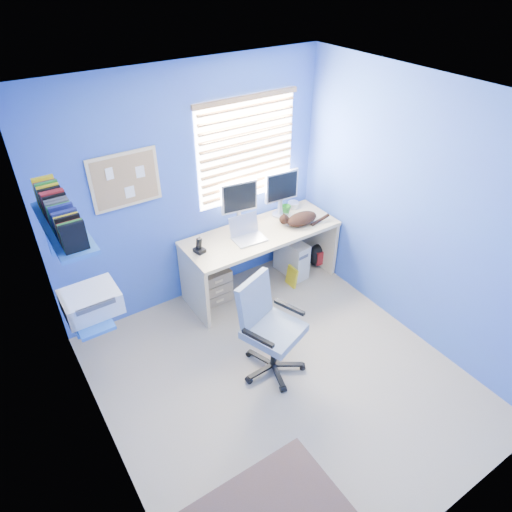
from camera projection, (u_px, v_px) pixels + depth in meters
floor at (281, 379)px, 4.20m from camera, size 3.00×3.20×0.00m
ceiling at (294, 106)px, 2.78m from camera, size 3.00×3.20×0.00m
wall_back at (192, 191)px, 4.59m from camera, size 3.00×0.01×2.50m
wall_front at (468, 422)px, 2.39m from camera, size 3.00×0.01×2.50m
wall_left at (91, 350)px, 2.81m from camera, size 0.01×3.20×2.50m
wall_right at (418, 217)px, 4.17m from camera, size 0.01×3.20×2.50m
desk at (261, 260)px, 5.13m from camera, size 1.73×0.65×0.74m
laptop at (249, 231)px, 4.73m from camera, size 0.35×0.28×0.22m
monitor_left at (238, 205)px, 4.85m from camera, size 0.41×0.18×0.54m
monitor_right at (281, 194)px, 5.07m from camera, size 0.41×0.15×0.54m
phone at (199, 245)px, 4.55m from camera, size 0.11×0.13×0.17m
mug at (286, 210)px, 5.22m from camera, size 0.10×0.09×0.10m
cd_spindle at (293, 205)px, 5.35m from camera, size 0.13×0.13×0.07m
cat at (302, 219)px, 5.01m from camera, size 0.43×0.34×0.14m
tower_pc at (291, 257)px, 5.43m from camera, size 0.23×0.46×0.45m
drawer_boxes at (213, 284)px, 5.03m from camera, size 0.35×0.28×0.41m
yellow_book at (292, 277)px, 5.28m from camera, size 0.03×0.17×0.24m
backpack at (317, 255)px, 5.60m from camera, size 0.27×0.21×0.30m
office_chair at (269, 339)px, 4.13m from camera, size 0.71×0.71×0.96m
window_blinds at (247, 150)px, 4.69m from camera, size 1.15×0.05×1.10m
corkboard at (125, 180)px, 4.11m from camera, size 0.64×0.02×0.52m
wall_shelves at (75, 260)px, 3.29m from camera, size 0.42×0.90×1.05m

